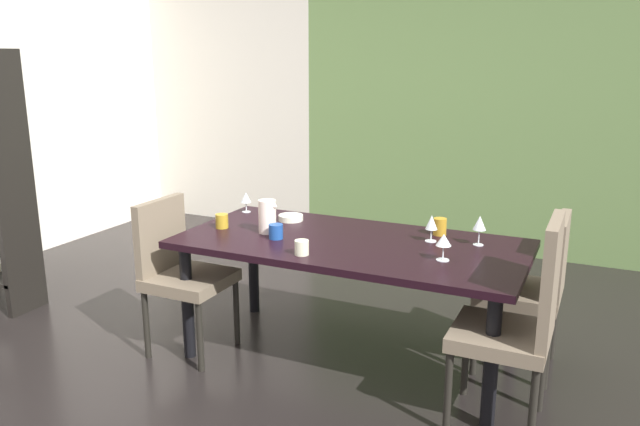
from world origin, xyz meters
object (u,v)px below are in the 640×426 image
at_px(dining_table, 350,254).
at_px(cup_south, 276,231).
at_px(chair_right_near, 521,317).
at_px(cup_corner, 440,227).
at_px(pitcher_right, 267,216).
at_px(cup_west, 302,248).
at_px(wine_glass_front, 246,198).
at_px(wine_glass_near_window, 444,241).
at_px(wine_glass_left, 480,224).
at_px(chair_right_far, 534,283).
at_px(cup_near_shelf, 222,221).
at_px(wine_glass_north, 432,223).
at_px(serving_bowl_center, 291,218).
at_px(chair_left_near, 179,267).

relative_size(dining_table, cup_south, 23.12).
relative_size(chair_right_near, cup_corner, 10.49).
distance_m(chair_right_near, cup_south, 1.41).
bearing_deg(cup_south, pitcher_right, 139.90).
bearing_deg(cup_west, cup_south, 142.73).
distance_m(wine_glass_front, wine_glass_near_window, 1.51).
height_order(wine_glass_left, wine_glass_near_window, wine_glass_left).
bearing_deg(chair_right_far, wine_glass_left, 106.08).
height_order(wine_glass_left, pitcher_right, pitcher_right).
distance_m(cup_south, cup_near_shelf, 0.41).
xyz_separation_m(chair_right_far, wine_glass_north, (-0.56, -0.13, 0.31)).
bearing_deg(chair_right_far, pitcher_right, 103.69).
bearing_deg(chair_right_far, wine_glass_near_window, 136.21).
xyz_separation_m(wine_glass_left, wine_glass_north, (-0.26, -0.04, -0.02)).
bearing_deg(cup_south, wine_glass_north, 21.41).
distance_m(chair_right_near, wine_glass_north, 0.79).
relative_size(wine_glass_near_window, serving_bowl_center, 0.90).
distance_m(wine_glass_left, cup_south, 1.13).
bearing_deg(cup_west, wine_glass_front, 138.39).
bearing_deg(cup_west, dining_table, 68.46).
bearing_deg(cup_south, chair_right_near, -6.81).
relative_size(chair_left_near, cup_near_shelf, 10.77).
xyz_separation_m(wine_glass_north, serving_bowl_center, (-0.93, 0.07, -0.09)).
bearing_deg(wine_glass_near_window, chair_right_far, 46.21).
bearing_deg(cup_south, wine_glass_front, 136.21).
relative_size(wine_glass_front, cup_near_shelf, 1.58).
distance_m(wine_glass_near_window, cup_south, 0.96).
relative_size(cup_south, cup_west, 1.07).
relative_size(chair_right_near, cup_south, 12.43).
relative_size(dining_table, chair_right_near, 1.86).
bearing_deg(serving_bowl_center, cup_south, -74.28).
bearing_deg(cup_corner, chair_right_far, -2.32).
height_order(wine_glass_front, cup_near_shelf, wine_glass_front).
relative_size(chair_right_far, wine_glass_front, 6.77).
distance_m(cup_south, cup_west, 0.33).
distance_m(wine_glass_front, serving_bowl_center, 0.38).
bearing_deg(wine_glass_north, chair_right_far, 12.89).
relative_size(dining_table, wine_glass_north, 12.79).
height_order(serving_bowl_center, cup_west, cup_west).
relative_size(wine_glass_front, cup_west, 1.72).
bearing_deg(wine_glass_near_window, pitcher_right, 176.30).
relative_size(cup_south, pitcher_right, 0.42).
bearing_deg(cup_west, serving_bowl_center, 122.28).
xyz_separation_m(chair_left_near, cup_corner, (1.40, 0.63, 0.25)).
bearing_deg(chair_right_near, cup_west, 91.91).
distance_m(chair_left_near, wine_glass_near_window, 1.57).
distance_m(dining_table, chair_right_near, 1.03).
xyz_separation_m(dining_table, wine_glass_near_window, (0.56, -0.12, 0.18)).
height_order(dining_table, serving_bowl_center, serving_bowl_center).
relative_size(serving_bowl_center, cup_south, 1.85).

